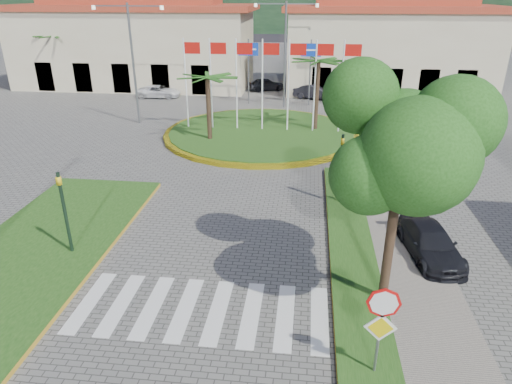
# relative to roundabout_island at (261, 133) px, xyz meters

# --- Properties ---
(sidewalk_right) EXTENTS (4.00, 28.00, 0.15)m
(sidewalk_right) POSITION_rel_roundabout_island_xyz_m (6.00, -20.00, -0.10)
(sidewalk_right) COLOR gray
(sidewalk_right) RESTS_ON ground
(verge_right) EXTENTS (1.60, 28.00, 0.18)m
(verge_right) POSITION_rel_roundabout_island_xyz_m (4.80, -20.00, -0.09)
(verge_right) COLOR #1C4A15
(verge_right) RESTS_ON ground
(median_left) EXTENTS (5.00, 14.00, 0.18)m
(median_left) POSITION_rel_roundabout_island_xyz_m (-6.50, -16.00, -0.09)
(median_left) COLOR #1C4A15
(median_left) RESTS_ON ground
(crosswalk) EXTENTS (8.00, 3.00, 0.01)m
(crosswalk) POSITION_rel_roundabout_island_xyz_m (-0.00, -18.00, -0.17)
(crosswalk) COLOR silver
(crosswalk) RESTS_ON ground
(roundabout_island) EXTENTS (12.70, 12.70, 6.00)m
(roundabout_island) POSITION_rel_roundabout_island_xyz_m (0.00, 0.00, 0.00)
(roundabout_island) COLOR yellow
(roundabout_island) RESTS_ON ground
(stop_sign) EXTENTS (0.80, 0.11, 2.65)m
(stop_sign) POSITION_rel_roundabout_island_xyz_m (4.90, -20.04, 1.61)
(stop_sign) COLOR slate
(stop_sign) RESTS_ON ground
(deciduous_tree) EXTENTS (3.60, 3.60, 6.80)m
(deciduous_tree) POSITION_rel_roundabout_island_xyz_m (5.50, -17.00, 5.00)
(deciduous_tree) COLOR black
(deciduous_tree) RESTS_ON ground
(traffic_light_left) EXTENTS (0.15, 0.18, 3.20)m
(traffic_light_left) POSITION_rel_roundabout_island_xyz_m (-5.20, -15.50, 1.77)
(traffic_light_left) COLOR black
(traffic_light_left) RESTS_ON ground
(traffic_light_right) EXTENTS (0.15, 0.18, 3.20)m
(traffic_light_right) POSITION_rel_roundabout_island_xyz_m (4.50, -10.00, 1.77)
(traffic_light_right) COLOR black
(traffic_light_right) RESTS_ON ground
(traffic_light_far) EXTENTS (0.18, 0.15, 3.20)m
(traffic_light_far) POSITION_rel_roundabout_island_xyz_m (8.00, 4.00, 1.77)
(traffic_light_far) COLOR black
(traffic_light_far) RESTS_ON ground
(direction_sign_west) EXTENTS (1.60, 0.14, 5.20)m
(direction_sign_west) POSITION_rel_roundabout_island_xyz_m (-2.00, 8.97, 3.35)
(direction_sign_west) COLOR slate
(direction_sign_west) RESTS_ON ground
(direction_sign_east) EXTENTS (1.60, 0.14, 5.20)m
(direction_sign_east) POSITION_rel_roundabout_island_xyz_m (3.00, 8.97, 3.35)
(direction_sign_east) COLOR slate
(direction_sign_east) RESTS_ON ground
(street_lamp_centre) EXTENTS (4.80, 0.16, 8.00)m
(street_lamp_centre) POSITION_rel_roundabout_island_xyz_m (1.00, 8.00, 4.32)
(street_lamp_centre) COLOR slate
(street_lamp_centre) RESTS_ON ground
(street_lamp_west) EXTENTS (4.80, 0.16, 8.00)m
(street_lamp_west) POSITION_rel_roundabout_island_xyz_m (-9.00, 2.00, 4.32)
(street_lamp_west) COLOR slate
(street_lamp_west) RESTS_ON ground
(building_left) EXTENTS (23.32, 9.54, 8.05)m
(building_left) POSITION_rel_roundabout_island_xyz_m (-14.00, 16.00, 3.73)
(building_left) COLOR #C4B694
(building_left) RESTS_ON ground
(building_right) EXTENTS (19.08, 9.54, 8.05)m
(building_right) POSITION_rel_roundabout_island_xyz_m (10.00, 16.00, 3.73)
(building_right) COLOR #C4B694
(building_right) RESTS_ON ground
(white_van) EXTENTS (3.88, 1.97, 1.05)m
(white_van) POSITION_rel_roundabout_island_xyz_m (-10.21, 10.40, 0.35)
(white_van) COLOR silver
(white_van) RESTS_ON ground
(car_dark_a) EXTENTS (3.67, 2.49, 1.16)m
(car_dark_a) POSITION_rel_roundabout_island_xyz_m (-1.07, 14.56, 0.40)
(car_dark_a) COLOR black
(car_dark_a) RESTS_ON ground
(car_dark_b) EXTENTS (3.89, 2.28, 1.21)m
(car_dark_b) POSITION_rel_roundabout_island_xyz_m (3.51, 11.41, 0.43)
(car_dark_b) COLOR black
(car_dark_b) RESTS_ON ground
(car_side_right) EXTENTS (2.07, 4.00, 1.11)m
(car_side_right) POSITION_rel_roundabout_island_xyz_m (7.50, -14.11, 0.38)
(car_side_right) COLOR black
(car_side_right) RESTS_ON ground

